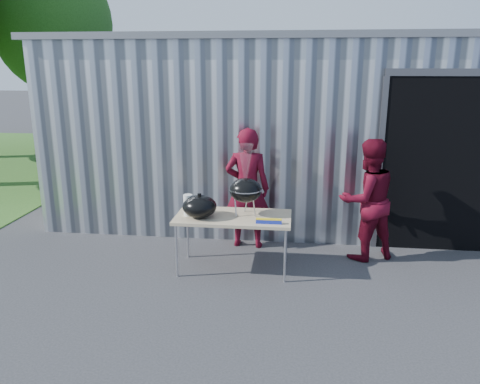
# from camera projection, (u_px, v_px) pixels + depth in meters

# --- Properties ---
(ground) EXTENTS (80.00, 80.00, 0.00)m
(ground) POSITION_uv_depth(u_px,v_px,m) (221.00, 291.00, 5.68)
(ground) COLOR #2E2E31
(building) EXTENTS (8.20, 6.20, 3.10)m
(building) POSITION_uv_depth(u_px,v_px,m) (299.00, 120.00, 9.56)
(building) COLOR silver
(building) RESTS_ON ground
(tree_far) EXTENTS (3.51, 3.51, 5.81)m
(tree_far) POSITION_uv_depth(u_px,v_px,m) (53.00, 25.00, 14.03)
(tree_far) COLOR #442D19
(tree_far) RESTS_ON ground
(folding_table) EXTENTS (1.50, 0.75, 0.75)m
(folding_table) POSITION_uv_depth(u_px,v_px,m) (233.00, 219.00, 6.10)
(folding_table) COLOR tan
(folding_table) RESTS_ON ground
(kettle_grill) EXTENTS (0.43, 0.43, 0.93)m
(kettle_grill) POSITION_uv_depth(u_px,v_px,m) (246.00, 184.00, 6.02)
(kettle_grill) COLOR black
(kettle_grill) RESTS_ON folding_table
(grill_lid) EXTENTS (0.44, 0.44, 0.32)m
(grill_lid) POSITION_uv_depth(u_px,v_px,m) (200.00, 206.00, 6.00)
(grill_lid) COLOR black
(grill_lid) RESTS_ON folding_table
(paper_towels) EXTENTS (0.12, 0.12, 0.28)m
(paper_towels) POSITION_uv_depth(u_px,v_px,m) (188.00, 205.00, 6.07)
(paper_towels) COLOR white
(paper_towels) RESTS_ON folding_table
(white_tub) EXTENTS (0.20, 0.15, 0.10)m
(white_tub) POSITION_uv_depth(u_px,v_px,m) (195.00, 206.00, 6.32)
(white_tub) COLOR white
(white_tub) RESTS_ON folding_table
(foil_box) EXTENTS (0.32, 0.06, 0.06)m
(foil_box) POSITION_uv_depth(u_px,v_px,m) (269.00, 221.00, 5.78)
(foil_box) COLOR #1928A2
(foil_box) RESTS_ON folding_table
(person_cook) EXTENTS (0.67, 0.45, 1.79)m
(person_cook) POSITION_uv_depth(u_px,v_px,m) (247.00, 188.00, 6.86)
(person_cook) COLOR #520818
(person_cook) RESTS_ON ground
(person_bystander) EXTENTS (1.02, 0.92, 1.70)m
(person_bystander) POSITION_uv_depth(u_px,v_px,m) (367.00, 200.00, 6.44)
(person_bystander) COLOR #520818
(person_bystander) RESTS_ON ground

